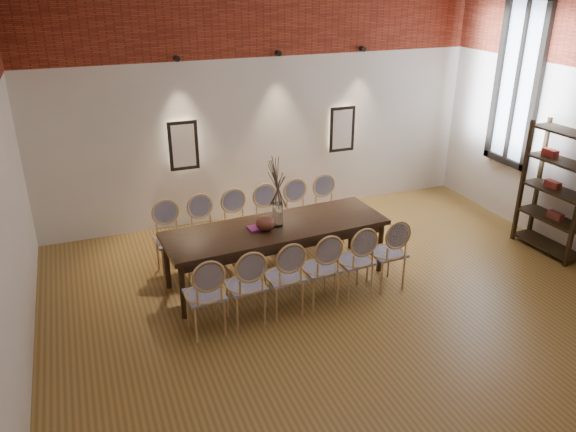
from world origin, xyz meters
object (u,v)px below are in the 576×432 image
object	(u,v)px
chair_near_b	(245,285)
chair_near_d	(320,268)
dining_table	(277,253)
vase	(277,215)
chair_far_d	(271,222)
chair_near_a	(205,294)
chair_far_b	(206,234)
chair_far_a	(171,240)
chair_near_c	(284,276)
chair_near_e	(354,260)
bowl	(265,223)
book	(259,228)
chair_near_f	(387,252)
shelving_rack	(557,191)
chair_far_f	(330,211)
chair_far_c	(239,228)
chair_far_e	(301,216)

from	to	relation	value
chair_near_b	chair_near_d	size ratio (longest dim) A/B	1.00
dining_table	vase	xyz separation A→B (m)	(0.02, 0.00, 0.53)
chair_far_d	chair_near_a	bearing A→B (deg)	46.20
chair_far_b	chair_far_a	bearing A→B (deg)	-0.00
chair_near_c	chair_near_e	bearing A→B (deg)	0.00
chair_near_a	chair_near_e	size ratio (longest dim) A/B	1.00
chair_near_a	chair_far_b	xyz separation A→B (m)	(0.37, 1.49, 0.00)
bowl	book	size ratio (longest dim) A/B	0.92
chair_near_a	chair_near_b	world-z (taller)	same
bowl	chair_near_f	bearing A→B (deg)	-23.42
chair_near_c	chair_far_d	size ratio (longest dim) A/B	1.00
chair_near_c	vase	bearing A→B (deg)	71.10
chair_near_a	shelving_rack	size ratio (longest dim) A/B	0.52
chair_near_b	chair_near_a	bearing A→B (deg)	180.00
vase	chair_near_f	bearing A→B (deg)	-28.79
chair_near_d	shelving_rack	size ratio (longest dim) A/B	0.52
chair_far_f	shelving_rack	distance (m)	3.13
chair_far_b	chair_far_f	world-z (taller)	same
book	chair_near_b	bearing A→B (deg)	-118.63
chair_far_c	chair_near_a	bearing A→B (deg)	57.41
chair_near_a	book	xyz separation A→B (m)	(0.89, 0.80, 0.30)
chair_near_e	chair_far_e	distance (m)	1.46
vase	chair_far_c	bearing A→B (deg)	112.52
chair_far_e	vase	distance (m)	1.09
chair_far_c	bowl	xyz separation A→B (m)	(0.12, -0.77, 0.37)
chair_far_f	chair_near_b	bearing A→B (deg)	38.03
chair_near_d	chair_far_f	size ratio (longest dim) A/B	1.00
chair_near_b	chair_near_c	bearing A→B (deg)	-0.00
chair_near_b	chair_far_a	size ratio (longest dim) A/B	1.00
chair_far_d	shelving_rack	xyz separation A→B (m)	(3.69, -1.36, 0.43)
chair_near_e	shelving_rack	bearing A→B (deg)	-2.40
vase	chair_near_d	bearing A→B (deg)	-69.84
chair_near_b	chair_near_d	xyz separation A→B (m)	(0.93, 0.06, 0.00)
chair_far_f	shelving_rack	bearing A→B (deg)	149.14
dining_table	chair_far_b	world-z (taller)	chair_far_b
chair_far_b	shelving_rack	bearing A→B (deg)	160.65
chair_near_a	chair_far_a	xyz separation A→B (m)	(-0.09, 1.46, 0.00)
chair_near_c	chair_far_e	xyz separation A→B (m)	(0.84, 1.52, 0.00)
chair_near_c	chair_far_e	bearing A→B (deg)	57.41
chair_far_a	chair_far_e	size ratio (longest dim) A/B	1.00
dining_table	chair_far_e	xyz separation A→B (m)	(0.65, 0.77, 0.09)
chair_near_f	bowl	world-z (taller)	chair_near_f
chair_far_b	chair_near_c	bearing A→B (deg)	107.72
chair_near_f	chair_far_d	world-z (taller)	same
chair_near_b	chair_far_f	world-z (taller)	same
chair_near_a	vase	bearing A→B (deg)	31.67
chair_near_b	chair_far_d	size ratio (longest dim) A/B	1.00
chair_near_e	chair_near_f	size ratio (longest dim) A/B	1.00
chair_near_b	shelving_rack	size ratio (longest dim) A/B	0.52
book	chair_far_a	bearing A→B (deg)	146.24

